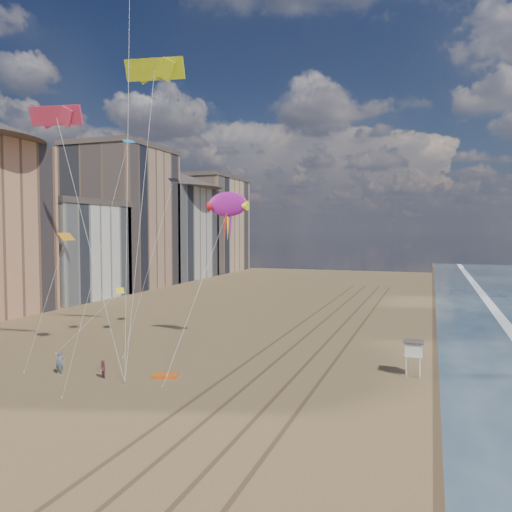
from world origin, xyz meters
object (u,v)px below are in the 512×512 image
at_px(grounded_kite, 165,376).
at_px(kite_flyer_a, 60,363).
at_px(lifeguard_stand, 414,349).
at_px(kite_flyer_b, 103,369).
at_px(show_kite, 228,205).

relative_size(grounded_kite, kite_flyer_a, 1.06).
height_order(grounded_kite, kite_flyer_a, kite_flyer_a).
bearing_deg(kite_flyer_a, lifeguard_stand, -18.98).
bearing_deg(lifeguard_stand, grounded_kite, -159.36).
relative_size(lifeguard_stand, kite_flyer_a, 1.58).
bearing_deg(kite_flyer_b, grounded_kite, 46.38).
distance_m(show_kite, kite_flyer_a, 21.18).
relative_size(kite_flyer_a, kite_flyer_b, 1.24).
bearing_deg(grounded_kite, lifeguard_stand, 5.83).
distance_m(lifeguard_stand, kite_flyer_a, 28.96).
distance_m(show_kite, kite_flyer_b, 19.75).
bearing_deg(lifeguard_stand, kite_flyer_b, -158.89).
xyz_separation_m(grounded_kite, show_kite, (0.75, 11.33, 14.25)).
height_order(show_kite, kite_flyer_a, show_kite).
bearing_deg(lifeguard_stand, kite_flyer_a, -161.61).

